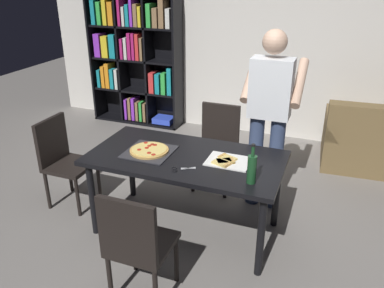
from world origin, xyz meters
The scene contains 12 objects.
ground_plane centered at (0.00, 0.00, 0.00)m, with size 12.00×12.00×0.00m, color gray.
back_wall centered at (0.00, 2.60, 1.40)m, with size 6.40×0.10×2.80m, color silver.
dining_table centered at (0.00, 0.00, 0.67)m, with size 1.66×0.86×0.75m.
chair_near_camera centered at (0.00, -0.92, 0.51)m, with size 0.42×0.42×0.90m.
chair_far_side centered at (0.00, 0.92, 0.51)m, with size 0.42×0.42×0.90m.
chair_left_end centered at (-1.32, 0.00, 0.51)m, with size 0.42×0.42×0.90m.
bookshelf centered at (-1.76, 2.38, 1.01)m, with size 1.40×0.35×1.95m.
person_serving_pizza centered at (0.57, 0.70, 1.00)m, with size 0.55×0.54×1.75m.
pepperoni_pizza_on_tray centered at (-0.33, -0.05, 0.77)m, with size 0.40×0.40×0.04m.
pizza_slices_on_towel centered at (0.36, 0.01, 0.76)m, with size 0.36×0.28×0.03m.
wine_bottle centered at (0.63, -0.25, 0.87)m, with size 0.07×0.07×0.32m.
kitchen_scissors centered at (0.05, -0.25, 0.76)m, with size 0.19×0.14×0.01m.
Camera 1 is at (1.14, -2.81, 2.22)m, focal length 36.79 mm.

